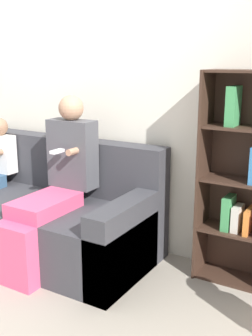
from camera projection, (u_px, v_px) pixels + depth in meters
name	position (u px, v px, depth m)	size (l,w,h in m)	color
ground_plane	(0.00, 279.00, 3.11)	(14.00, 14.00, 0.00)	#9E9384
back_wall	(82.00, 94.00, 3.67)	(10.00, 0.06, 2.55)	silver
couch	(43.00, 214.00, 3.54)	(1.94, 0.93, 0.92)	#38383D
adult_seated	(55.00, 182.00, 3.23)	(0.39, 0.84, 1.30)	#DB4C75
bookshelf	(245.00, 180.00, 2.93)	(0.59, 0.29, 1.51)	#3D281E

